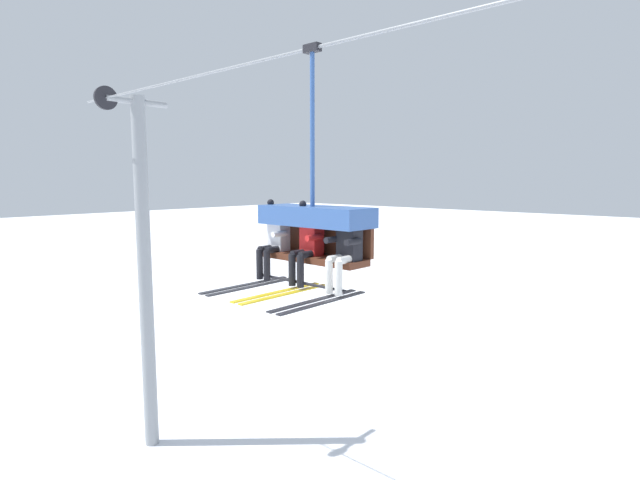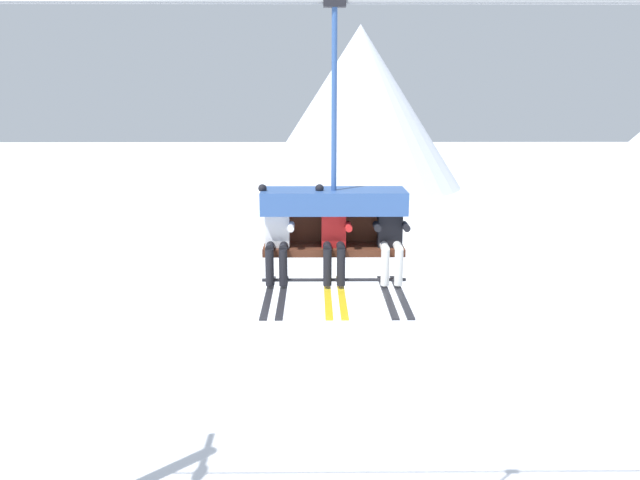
# 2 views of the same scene
# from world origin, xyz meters

# --- Properties ---
(lift_tower_near) EXTENTS (0.36, 1.88, 9.34)m
(lift_tower_near) POSITION_xyz_m (-8.20, -0.02, 4.84)
(lift_tower_near) COLOR gray
(lift_tower_near) RESTS_ON ground_plane
(lift_cable) EXTENTS (19.33, 0.05, 0.05)m
(lift_cable) POSITION_xyz_m (0.47, -0.80, 9.06)
(lift_cable) COLOR gray
(chairlift_chair) EXTENTS (1.91, 0.74, 3.54)m
(chairlift_chair) POSITION_xyz_m (-1.44, -0.73, 6.47)
(chairlift_chair) COLOR #512819
(skier_white) EXTENTS (0.48, 1.70, 1.34)m
(skier_white) POSITION_xyz_m (-2.19, -0.94, 6.17)
(skier_white) COLOR silver
(skier_red) EXTENTS (0.48, 1.70, 1.34)m
(skier_red) POSITION_xyz_m (-1.44, -0.94, 6.17)
(skier_red) COLOR red
(skier_black) EXTENTS (0.46, 1.70, 1.23)m
(skier_black) POSITION_xyz_m (-0.69, -0.95, 6.15)
(skier_black) COLOR black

